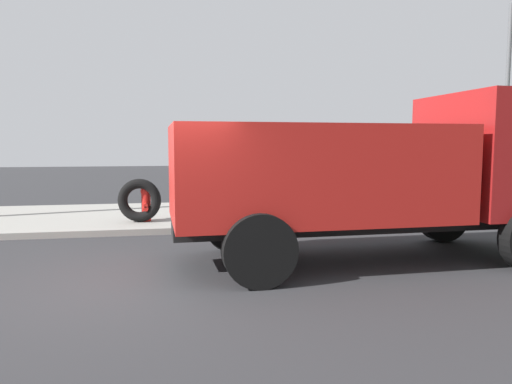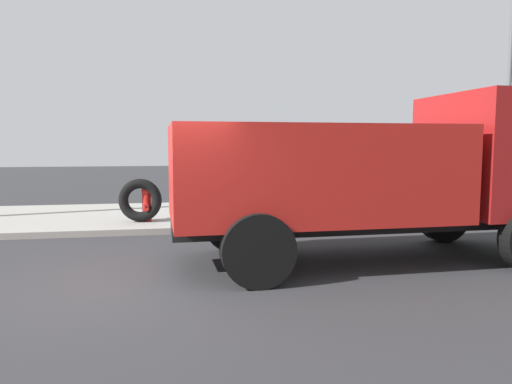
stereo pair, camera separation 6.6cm
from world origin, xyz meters
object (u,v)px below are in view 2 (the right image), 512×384
street_light_pole (508,110)px  stop_sign (247,158)px  fire_hydrant (147,202)px  loose_tire (140,200)px  dump_truck_red (380,171)px

street_light_pole → stop_sign: bearing=-175.0°
street_light_pole → fire_hydrant: bearing=178.7°
fire_hydrant → loose_tire: 0.20m
fire_hydrant → street_light_pole: street_light_pole is taller
stop_sign → street_light_pole: 7.62m
dump_truck_red → street_light_pole: 7.08m
dump_truck_red → street_light_pole: (5.62, 4.06, 1.43)m
stop_sign → street_light_pole: size_ratio=0.40×
dump_truck_red → fire_hydrant: bearing=134.9°
stop_sign → street_light_pole: street_light_pole is taller
street_light_pole → dump_truck_red: bearing=-144.1°
loose_tire → fire_hydrant: bearing=32.9°
stop_sign → street_light_pole: (7.48, 0.66, 1.29)m
fire_hydrant → street_light_pole: (9.90, -0.23, 2.41)m
loose_tire → dump_truck_red: (4.44, -4.20, 0.92)m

